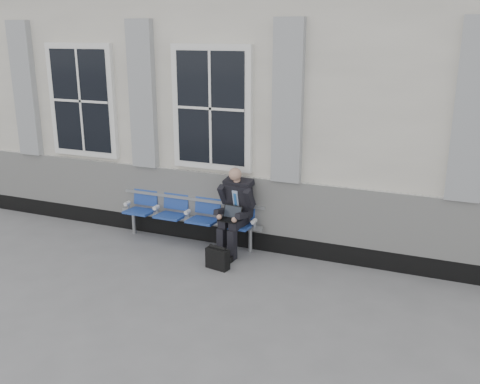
% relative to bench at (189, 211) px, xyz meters
% --- Properties ---
extents(ground, '(70.00, 70.00, 0.00)m').
position_rel_bench_xyz_m(ground, '(0.02, -1.32, -0.55)').
color(ground, slate).
rests_on(ground, ground).
extents(station_building, '(14.40, 4.40, 4.49)m').
position_rel_bench_xyz_m(station_building, '(0.01, 2.15, 1.67)').
color(station_building, silver).
rests_on(station_building, ground).
extents(bench, '(2.60, 0.47, 0.91)m').
position_rel_bench_xyz_m(bench, '(0.00, 0.00, 0.00)').
color(bench, '#9EA0A3').
rests_on(bench, ground).
extents(businessman, '(0.58, 0.78, 1.40)m').
position_rel_bench_xyz_m(businessman, '(0.89, -0.13, 0.21)').
color(businessman, black).
rests_on(businessman, ground).
extents(briefcase, '(0.37, 0.21, 0.36)m').
position_rel_bench_xyz_m(briefcase, '(0.88, -0.80, -0.39)').
color(briefcase, black).
rests_on(briefcase, ground).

